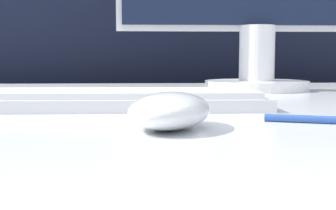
# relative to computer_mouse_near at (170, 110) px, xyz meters

# --- Properties ---
(partition_panel) EXTENTS (5.00, 0.03, 1.46)m
(partition_panel) POSITION_rel_computer_mouse_near_xyz_m (0.03, 0.95, -0.03)
(partition_panel) COLOR black
(partition_panel) RESTS_ON ground_plane
(computer_mouse_near) EXTENTS (0.11, 0.13, 0.03)m
(computer_mouse_near) POSITION_rel_computer_mouse_near_xyz_m (0.00, 0.00, 0.00)
(computer_mouse_near) COLOR white
(computer_mouse_near) RESTS_ON desk
(keyboard) EXTENTS (0.45, 0.15, 0.02)m
(keyboard) POSITION_rel_computer_mouse_near_xyz_m (-0.09, 0.19, -0.01)
(keyboard) COLOR silver
(keyboard) RESTS_ON desk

